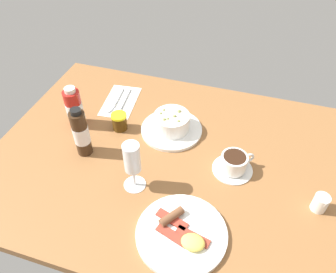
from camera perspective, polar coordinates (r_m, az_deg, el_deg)
The scene contains 10 objects.
ground_plane at distance 105.31cm, azimuth -0.71°, elevation -3.93°, with size 110.00×84.00×3.00cm, color brown.
porridge_bowl at distance 110.39cm, azimuth 0.64°, elevation 2.22°, with size 20.98×20.98×7.75cm.
cutlery_setting at distance 126.10cm, azimuth -8.44°, elevation 6.09°, with size 13.52×20.78×0.90cm.
coffee_cup at distance 100.13cm, azimuth 11.47°, elevation -4.68°, with size 12.34×12.34×5.98cm.
creamer_jug at distance 98.62cm, azimuth 25.18°, elevation -10.51°, with size 4.08×4.97×5.73cm.
wine_glass at distance 89.04cm, azimuth -6.31°, elevation -4.19°, with size 6.54×6.54×16.37cm.
jam_jar at distance 112.66cm, azimuth -8.52°, elevation 2.61°, with size 5.34×5.34×6.13cm.
sauce_bottle_brown at distance 103.26cm, azimuth -15.02°, elevation 0.57°, with size 4.94×4.94×17.47cm.
sauce_bottle_red at distance 115.26cm, azimuth -16.12°, elevation 4.82°, with size 5.69×5.69×15.30cm.
breakfast_plate at distance 86.83cm, azimuth 2.44°, elevation -16.64°, with size 23.64×23.64×3.70cm.
Camera 1 is at (-22.34, 67.27, 76.39)cm, focal length 34.74 mm.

